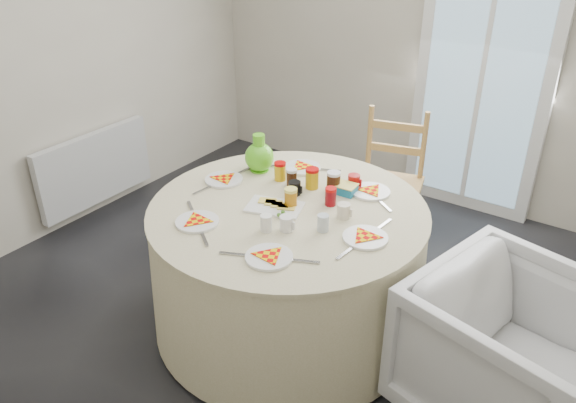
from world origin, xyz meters
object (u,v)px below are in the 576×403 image
Objects in this scene: wooden_chair at (388,186)px; armchair at (510,354)px; radiator at (95,168)px; table at (288,267)px; green_pitcher at (259,154)px.

armchair is at bearing -57.71° from wooden_chair.
radiator is 0.65× the size of table.
green_pitcher is at bearing 93.94° from armchair.
radiator is at bearing -172.52° from wooden_chair.
armchair is at bearing -0.10° from table.
green_pitcher is at bearing -136.93° from wooden_chair.
armchair is at bearing -4.27° from radiator.
radiator is 1.98m from table.
table is at bearing -109.81° from wooden_chair.
radiator is 1.20× the size of armchair.
wooden_chair is at bearing 61.03° from green_pitcher.
table is 1.84× the size of armchair.
armchair is (1.23, -0.00, 0.02)m from table.
green_pitcher reaches higher than radiator.
wooden_chair is 1.01m from green_pitcher.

